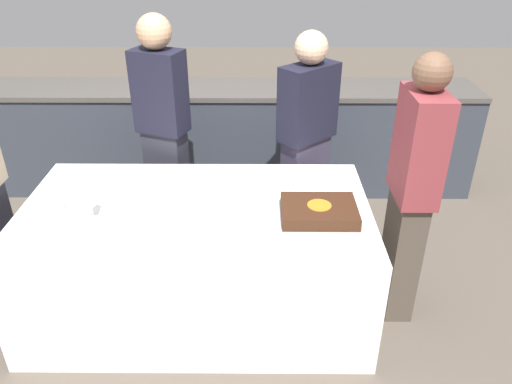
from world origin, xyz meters
TOP-DOWN VIEW (x-y plane):
  - ground_plane at (0.00, 0.00)m, footprint 14.00×14.00m
  - back_counter at (0.00, 1.63)m, footprint 4.40×0.58m
  - dining_table at (0.00, 0.00)m, footprint 2.00×1.11m
  - cake at (0.70, -0.10)m, footprint 0.45×0.35m
  - plate_stack at (-0.83, -0.06)m, footprint 0.20×0.20m
  - wine_glass at (-0.55, -0.13)m, footprint 0.06×0.06m
  - side_plate_near_cake at (0.67, 0.23)m, footprint 0.20×0.20m
  - utensil_pile at (-0.13, -0.40)m, footprint 0.15×0.11m
  - person_cutting_cake at (0.70, 0.78)m, footprint 0.43×0.42m
  - person_seated_right at (1.22, 0.00)m, footprint 0.20×0.37m
  - person_standing_back at (-0.30, 0.78)m, footprint 0.38×0.31m

SIDE VIEW (x-z plane):
  - ground_plane at x=0.00m, z-range 0.00..0.00m
  - dining_table at x=0.00m, z-range 0.00..0.73m
  - back_counter at x=0.00m, z-range 0.00..0.92m
  - side_plate_near_cake at x=0.67m, z-range 0.73..0.73m
  - utensil_pile at x=-0.13m, z-range 0.73..0.75m
  - plate_stack at x=-0.83m, z-range 0.73..0.78m
  - cake at x=0.70m, z-range 0.72..0.80m
  - person_cutting_cake at x=0.70m, z-range 0.03..1.59m
  - person_seated_right at x=1.22m, z-range 0.03..1.64m
  - wine_glass at x=-0.55m, z-range 0.76..0.96m
  - person_standing_back at x=-0.30m, z-range 0.05..1.71m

